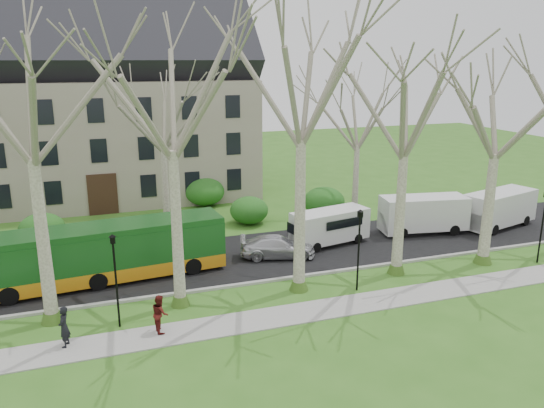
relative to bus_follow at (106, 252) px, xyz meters
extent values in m
plane|color=#34671D|center=(6.27, -4.56, -1.65)|extent=(120.00, 120.00, 0.00)
cube|color=gray|center=(6.27, -7.06, -1.62)|extent=(70.00, 2.00, 0.06)
cube|color=black|center=(6.27, 0.94, -1.62)|extent=(80.00, 8.00, 0.06)
cube|color=#A5A39E|center=(6.27, -3.06, -1.58)|extent=(80.00, 0.25, 0.14)
cube|color=gray|center=(0.27, 19.44, 3.35)|extent=(26.00, 12.00, 10.00)
cylinder|color=black|center=(0.27, -5.56, 0.35)|extent=(0.10, 0.10, 4.00)
cube|color=black|center=(0.27, -5.56, 2.50)|extent=(0.22, 0.22, 0.30)
cylinder|color=black|center=(12.27, -5.56, 0.35)|extent=(0.10, 0.10, 4.00)
cube|color=black|center=(12.27, -5.56, 2.50)|extent=(0.22, 0.22, 0.30)
cylinder|color=black|center=(24.27, -5.56, 0.35)|extent=(0.10, 0.10, 4.00)
ellipsoid|color=#175319|center=(-3.73, 7.44, -0.65)|extent=(2.60, 2.60, 2.00)
ellipsoid|color=#175319|center=(10.27, 7.44, -0.65)|extent=(2.60, 2.60, 2.00)
ellipsoid|color=#175319|center=(16.27, 7.44, -0.65)|extent=(2.60, 2.60, 2.00)
ellipsoid|color=#175319|center=(8.27, 13.44, -0.65)|extent=(2.60, 2.60, 2.00)
imported|color=#B6B7BB|center=(9.91, 0.20, -0.93)|extent=(4.84, 2.98, 1.31)
imported|color=black|center=(-1.98, -6.68, -0.70)|extent=(0.60, 0.74, 1.78)
imported|color=#501412|center=(1.97, -6.69, -0.73)|extent=(0.73, 0.90, 1.72)
camera|label=1|loc=(-0.26, -28.28, 10.06)|focal=35.00mm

